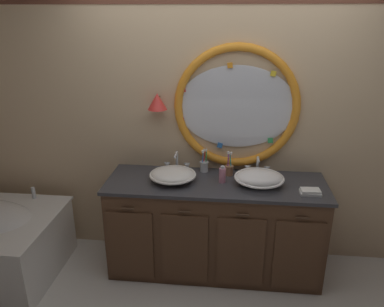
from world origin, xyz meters
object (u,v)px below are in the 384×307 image
toothbrush_holder_right (229,169)px  folded_hand_towel (310,192)px  sink_basin_right (259,178)px  sink_basin_left (173,175)px  toothbrush_holder_left (204,165)px  soap_dispenser (222,175)px

toothbrush_holder_right → folded_hand_towel: (0.65, -0.31, -0.03)m
sink_basin_right → folded_hand_towel: 0.42m
sink_basin_left → toothbrush_holder_right: size_ratio=1.80×
sink_basin_right → toothbrush_holder_left: 0.53m
toothbrush_holder_left → sink_basin_left: bearing=-136.1°
sink_basin_left → toothbrush_holder_left: toothbrush_holder_left is taller
toothbrush_holder_right → soap_dispenser: (-0.05, -0.16, 0.02)m
folded_hand_towel → sink_basin_right: bearing=162.7°
toothbrush_holder_right → soap_dispenser: toothbrush_holder_right is taller
sink_basin_left → toothbrush_holder_right: toothbrush_holder_right is taller
sink_basin_left → soap_dispenser: (0.42, 0.03, 0.01)m
toothbrush_holder_left → folded_hand_towel: (0.87, -0.36, -0.04)m
sink_basin_left → sink_basin_right: sink_basin_right is taller
folded_hand_towel → toothbrush_holder_left: bearing=157.4°
toothbrush_holder_left → soap_dispenser: toothbrush_holder_left is taller
toothbrush_holder_left → toothbrush_holder_right: bearing=-13.9°
toothbrush_holder_right → folded_hand_towel: size_ratio=1.37×
sink_basin_right → soap_dispenser: 0.31m
toothbrush_holder_left → toothbrush_holder_right: size_ratio=0.98×
toothbrush_holder_left → soap_dispenser: bearing=-51.3°
sink_basin_right → toothbrush_holder_right: toothbrush_holder_right is taller
toothbrush_holder_right → soap_dispenser: 0.17m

